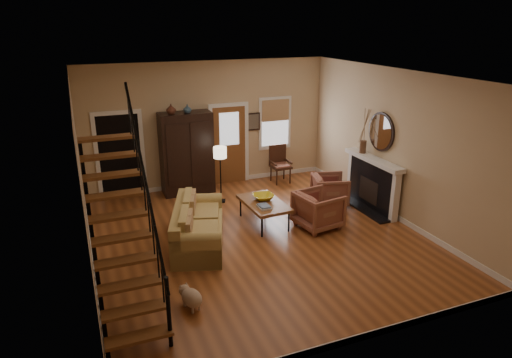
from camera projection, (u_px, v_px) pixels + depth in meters
name	position (u px, v px, depth m)	size (l,w,h in m)	color
room	(213.00, 149.00, 10.33)	(7.00, 7.33, 3.30)	#985126
staircase	(119.00, 209.00, 6.78)	(0.94, 2.80, 3.20)	brown
fireplace	(374.00, 178.00, 10.72)	(0.33, 1.95, 2.30)	black
armoire	(187.00, 153.00, 11.59)	(1.30, 0.60, 2.10)	black
vase_a	(171.00, 109.00, 10.99)	(0.24, 0.24, 0.25)	#4C2619
vase_b	(187.00, 109.00, 11.14)	(0.20, 0.20, 0.21)	#334C60
sofa	(199.00, 225.00, 9.06)	(0.93, 2.15, 0.80)	tan
coffee_table	(264.00, 213.00, 10.01)	(0.78, 1.34, 0.51)	brown
bowl	(263.00, 197.00, 10.06)	(0.46, 0.46, 0.11)	gold
books	(264.00, 206.00, 9.61)	(0.25, 0.33, 0.06)	beige
armchair_left	(318.00, 210.00, 9.80)	(0.86, 0.88, 0.80)	maroon
armchair_right	(330.00, 190.00, 11.02)	(0.79, 0.82, 0.74)	maroon
floor_lamp	(221.00, 175.00, 11.08)	(0.32, 0.32, 1.40)	black
side_chair	(281.00, 165.00, 12.49)	(0.54, 0.54, 1.02)	#3D2013
dog	(192.00, 299.00, 7.07)	(0.28, 0.47, 0.34)	#CBA98A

